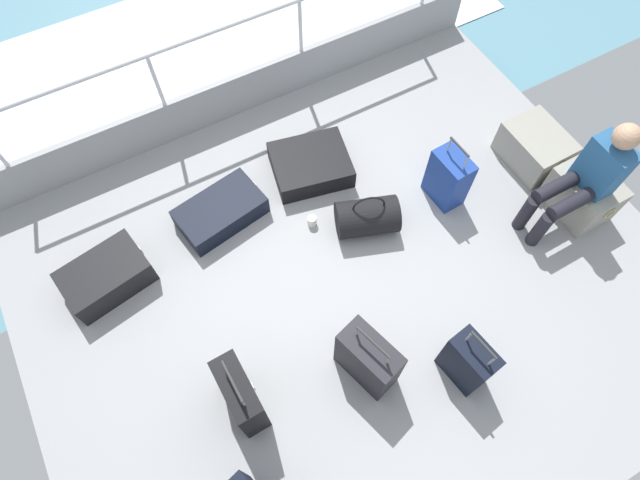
% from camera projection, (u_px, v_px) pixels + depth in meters
% --- Properties ---
extents(ground_plane, '(4.40, 5.20, 0.06)m').
position_uv_depth(ground_plane, '(352.00, 286.00, 4.33)').
color(ground_plane, '#939699').
extents(gunwale_port, '(0.06, 5.20, 0.45)m').
position_uv_depth(gunwale_port, '(239.00, 94.00, 5.00)').
color(gunwale_port, '#939699').
rests_on(gunwale_port, ground_plane).
extents(railing_port, '(0.04, 4.20, 1.02)m').
position_uv_depth(railing_port, '(230.00, 48.00, 4.51)').
color(railing_port, silver).
rests_on(railing_port, ground_plane).
extents(sea_wake, '(12.00, 12.00, 0.01)m').
position_uv_depth(sea_wake, '(194.00, 48.00, 6.09)').
color(sea_wake, '#598C9E').
rests_on(sea_wake, ground_plane).
extents(cargo_crate_0, '(0.62, 0.45, 0.34)m').
position_uv_depth(cargo_crate_0, '(535.00, 148.00, 4.76)').
color(cargo_crate_0, gray).
rests_on(cargo_crate_0, ground_plane).
extents(cargo_crate_1, '(0.57, 0.41, 0.41)m').
position_uv_depth(cargo_crate_1, '(582.00, 194.00, 4.48)').
color(cargo_crate_1, gray).
rests_on(cargo_crate_1, ground_plane).
extents(passenger_seated, '(0.34, 0.66, 1.11)m').
position_uv_depth(passenger_seated, '(586.00, 178.00, 4.10)').
color(passenger_seated, '#26598C').
rests_on(passenger_seated, ground_plane).
extents(suitcase_0, '(0.38, 0.25, 0.68)m').
position_uv_depth(suitcase_0, '(468.00, 362.00, 3.74)').
color(suitcase_0, black).
rests_on(suitcase_0, ground_plane).
extents(suitcase_1, '(0.70, 0.79, 0.21)m').
position_uv_depth(suitcase_1, '(311.00, 165.00, 4.75)').
color(suitcase_1, black).
rests_on(suitcase_1, ground_plane).
extents(suitcase_2, '(0.55, 0.80, 0.20)m').
position_uv_depth(suitcase_2, '(221.00, 211.00, 4.52)').
color(suitcase_2, black).
rests_on(suitcase_2, ground_plane).
extents(suitcase_4, '(0.46, 0.20, 0.73)m').
position_uv_depth(suitcase_4, '(241.00, 395.00, 3.59)').
color(suitcase_4, black).
rests_on(suitcase_4, ground_plane).
extents(suitcase_5, '(0.36, 0.24, 0.70)m').
position_uv_depth(suitcase_5, '(448.00, 178.00, 4.49)').
color(suitcase_5, navy).
rests_on(suitcase_5, ground_plane).
extents(suitcase_6, '(0.54, 0.73, 0.26)m').
position_uv_depth(suitcase_6, '(106.00, 277.00, 4.20)').
color(suitcase_6, black).
rests_on(suitcase_6, ground_plane).
extents(suitcase_7, '(0.50, 0.34, 0.70)m').
position_uv_depth(suitcase_7, '(368.00, 359.00, 3.73)').
color(suitcase_7, black).
rests_on(suitcase_7, ground_plane).
extents(duffel_bag, '(0.48, 0.60, 0.47)m').
position_uv_depth(duffel_bag, '(367.00, 217.00, 4.42)').
color(duffel_bag, black).
rests_on(duffel_bag, ground_plane).
extents(paper_cup, '(0.08, 0.08, 0.10)m').
position_uv_depth(paper_cup, '(312.00, 221.00, 4.54)').
color(paper_cup, white).
rests_on(paper_cup, ground_plane).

